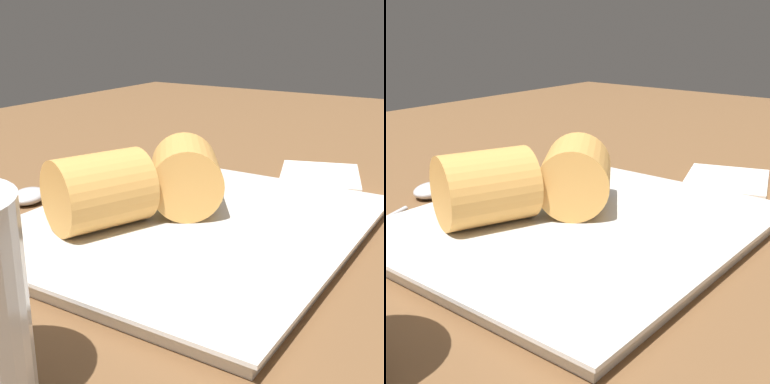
# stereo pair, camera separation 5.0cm
# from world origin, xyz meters

# --- Properties ---
(table_surface) EXTENTS (1.80, 1.40, 0.02)m
(table_surface) POSITION_xyz_m (0.00, 0.00, 0.01)
(table_surface) COLOR brown
(table_surface) RESTS_ON ground
(serving_plate) EXTENTS (0.30, 0.27, 0.01)m
(serving_plate) POSITION_xyz_m (-0.00, -0.02, 0.03)
(serving_plate) COLOR silver
(serving_plate) RESTS_ON table_surface
(roll_front_left) EXTENTS (0.09, 0.08, 0.06)m
(roll_front_left) POSITION_xyz_m (0.05, -0.07, 0.07)
(roll_front_left) COLOR #D19347
(roll_front_left) RESTS_ON serving_plate
(roll_front_right) EXTENTS (0.10, 0.09, 0.06)m
(roll_front_right) POSITION_xyz_m (-0.03, -0.04, 0.07)
(roll_front_right) COLOR #D19347
(roll_front_right) RESTS_ON serving_plate
(spoon) EXTENTS (0.16, 0.07, 0.01)m
(spoon) POSITION_xyz_m (0.02, -0.20, 0.03)
(spoon) COLOR silver
(spoon) RESTS_ON table_surface
(napkin) EXTENTS (0.13, 0.12, 0.01)m
(napkin) POSITION_xyz_m (-0.22, 0.02, 0.02)
(napkin) COLOR silver
(napkin) RESTS_ON table_surface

